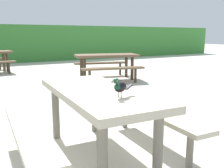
# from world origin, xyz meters

# --- Properties ---
(ground_plane) EXTENTS (60.00, 60.00, 0.00)m
(ground_plane) POSITION_xyz_m (0.00, 0.00, 0.00)
(ground_plane) COLOR beige
(picnic_table_foreground) EXTENTS (1.79, 1.84, 0.74)m
(picnic_table_foreground) POSITION_xyz_m (0.15, 0.06, 0.56)
(picnic_table_foreground) COLOR #B2A893
(picnic_table_foreground) RESTS_ON ground
(bird_grackle) EXTENTS (0.28, 0.13, 0.18)m
(bird_grackle) POSITION_xyz_m (0.15, -0.37, 0.84)
(bird_grackle) COLOR black
(bird_grackle) RESTS_ON picnic_table_foreground
(picnic_table_mid_left) EXTENTS (2.08, 2.06, 0.74)m
(picnic_table_mid_left) POSITION_xyz_m (2.62, 4.30, 0.56)
(picnic_table_mid_left) COLOR brown
(picnic_table_mid_left) RESTS_ON ground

